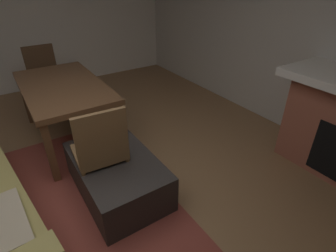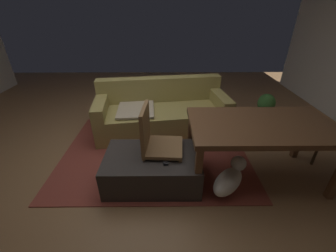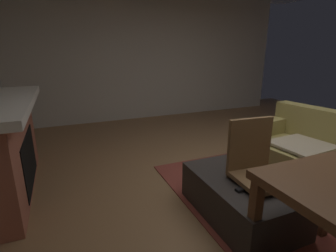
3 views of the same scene
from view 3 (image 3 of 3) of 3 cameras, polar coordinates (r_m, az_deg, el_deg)
floor at (r=3.16m, az=19.69°, el=-13.15°), size 8.78×8.78×0.00m
wall_left at (r=5.96m, az=-3.79°, el=15.50°), size 0.12×6.43×2.82m
area_rug at (r=3.04m, az=24.88°, el=-14.89°), size 2.60×2.00×0.01m
ottoman_coffee_table at (r=2.57m, az=15.79°, el=-15.12°), size 1.09×0.68×0.38m
tv_remote at (r=2.31m, az=16.54°, el=-13.19°), size 0.06×0.16×0.02m
dining_chair_west at (r=2.45m, az=18.84°, el=-8.19°), size 0.47×0.47×0.93m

